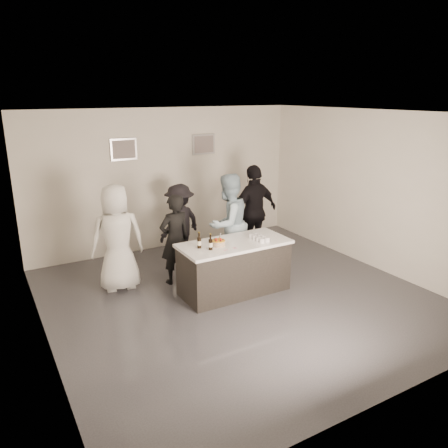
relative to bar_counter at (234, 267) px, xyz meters
The scene contains 19 objects.
floor 0.50m from the bar_counter, 99.48° to the right, with size 6.00×6.00×0.00m, color #3D3D42.
ceiling 2.56m from the bar_counter, 99.48° to the right, with size 6.00×6.00×0.00m, color white.
wall_back 2.97m from the bar_counter, 90.75° to the left, with size 6.00×0.04×3.00m, color silver.
wall_front 3.39m from the bar_counter, 90.65° to the right, with size 6.00×0.04×3.00m, color silver.
wall_left 3.22m from the bar_counter, behind, with size 0.04×6.00×3.00m, color silver.
wall_right 3.15m from the bar_counter, ahead, with size 0.04×6.00×3.00m, color silver.
picture_left 3.39m from the bar_counter, 108.80° to the left, with size 0.54×0.04×0.44m, color #B2B2B7.
picture_right 3.37m from the bar_counter, 72.57° to the left, with size 0.54×0.04×0.44m, color #B2B2B7.
bar_counter is the anchor object (origin of this frame).
cake 0.58m from the bar_counter, behind, with size 0.22×0.22×0.08m, color orange.
beer_bottle_a 0.86m from the bar_counter, behind, with size 0.07×0.07×0.26m, color black.
beer_bottle_b 0.78m from the bar_counter, 167.11° to the right, with size 0.07×0.07×0.26m, color black.
tumbler_cluster 0.66m from the bar_counter, 13.72° to the right, with size 0.19×0.40×0.08m, color gold.
candles 0.57m from the bar_counter, 132.28° to the right, with size 0.24×0.08×0.01m, color pink.
person_main_black 1.17m from the bar_counter, 128.22° to the left, with size 0.59×0.39×1.62m, color black.
person_main_blue 1.06m from the bar_counter, 65.86° to the left, with size 0.92×0.71×1.88m, color #99B8C9.
person_guest_left 2.05m from the bar_counter, 145.89° to the left, with size 0.91×0.59×1.86m, color silver.
person_guest_right 1.89m from the bar_counter, 45.76° to the left, with size 1.12×0.47×1.91m, color black.
person_guest_back 1.87m from the bar_counter, 95.13° to the left, with size 1.02×0.58×1.57m, color black.
Camera 1 is at (-3.53, -5.65, 3.30)m, focal length 35.00 mm.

